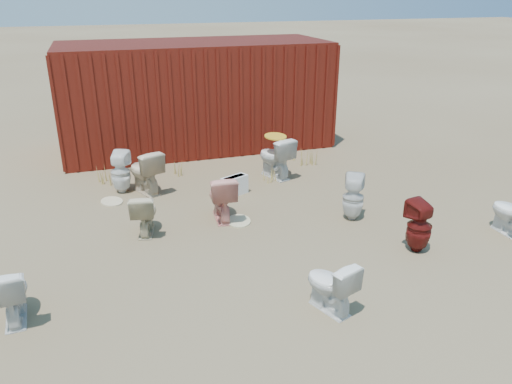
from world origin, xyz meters
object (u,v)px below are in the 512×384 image
object	(u,v)px
toilet_front_c	(330,285)
toilet_back_a	(121,172)
toilet_front_a	(10,293)
toilet_front_pink	(222,197)
shipping_container	(196,95)
loose_tank	(235,186)
toilet_front_maroon	(419,226)
toilet_back_beige_right	(144,213)
toilet_back_e	(353,197)
toilet_back_yellowlid	(275,157)
toilet_back_beige_left	(145,171)
toilet_front_e	(511,212)

from	to	relation	value
toilet_front_c	toilet_back_a	xyz separation A→B (m)	(-2.06, 4.50, 0.06)
toilet_front_a	toilet_front_pink	xyz separation A→B (m)	(2.91, 1.90, 0.04)
shipping_container	toilet_back_a	size ratio (longest dim) A/B	7.68
toilet_front_c	loose_tank	bearing A→B (deg)	-108.50
toilet_front_pink	toilet_front_maroon	size ratio (longest dim) A/B	1.00
toilet_front_a	toilet_back_a	bearing A→B (deg)	-116.63
toilet_back_beige_right	toilet_back_e	bearing A→B (deg)	-176.65
toilet_back_e	toilet_front_pink	bearing A→B (deg)	13.83
toilet_front_c	toilet_back_beige_right	distance (m)	3.24
toilet_front_c	toilet_front_maroon	distance (m)	2.03
toilet_front_c	toilet_front_pink	bearing A→B (deg)	-98.59
toilet_back_e	toilet_front_c	bearing A→B (deg)	88.43
shipping_container	toilet_back_e	bearing A→B (deg)	-72.44
toilet_front_maroon	loose_tank	world-z (taller)	toilet_front_maroon
toilet_front_maroon	toilet_back_e	distance (m)	1.30
toilet_front_maroon	toilet_back_a	xyz separation A→B (m)	(-3.88, 3.59, 0.00)
toilet_back_yellowlid	toilet_back_e	bearing A→B (deg)	84.94
toilet_back_e	loose_tank	distance (m)	2.23
toilet_back_beige_left	shipping_container	bearing A→B (deg)	-141.13
toilet_back_a	toilet_front_a	bearing A→B (deg)	89.77
toilet_front_pink	toilet_back_e	distance (m)	2.13
toilet_back_beige_right	toilet_back_a	bearing A→B (deg)	-70.40
toilet_front_e	toilet_back_yellowlid	world-z (taller)	toilet_back_yellowlid
toilet_back_yellowlid	loose_tank	bearing A→B (deg)	14.15
toilet_front_pink	toilet_back_e	bearing A→B (deg)	165.69
shipping_container	toilet_front_e	size ratio (longest dim) A/B	8.59
toilet_front_c	toilet_front_e	distance (m)	3.62
toilet_front_maroon	toilet_back_beige_left	size ratio (longest dim) A/B	0.94
toilet_front_a	toilet_front_e	size ratio (longest dim) A/B	1.00
toilet_front_maroon	toilet_front_e	world-z (taller)	toilet_front_maroon
toilet_back_beige_right	toilet_back_yellowlid	world-z (taller)	toilet_back_yellowlid
toilet_back_beige_right	toilet_back_beige_left	bearing A→B (deg)	-84.14
toilet_back_beige_right	toilet_back_yellowlid	xyz separation A→B (m)	(2.73, 1.72, 0.08)
toilet_front_pink	toilet_back_e	xyz separation A→B (m)	(2.02, -0.67, -0.00)
toilet_back_e	loose_tank	world-z (taller)	toilet_back_e
toilet_back_beige_left	toilet_front_maroon	bearing A→B (deg)	113.44
toilet_front_pink	toilet_front_maroon	bearing A→B (deg)	145.43
toilet_front_e	toilet_back_yellowlid	bearing A→B (deg)	-52.56
loose_tank	toilet_front_e	bearing A→B (deg)	-62.11
toilet_front_maroon	toilet_back_beige_right	world-z (taller)	toilet_front_maroon
shipping_container	toilet_front_e	world-z (taller)	shipping_container
toilet_front_pink	toilet_front_a	bearing A→B (deg)	37.11
toilet_front_maroon	toilet_front_e	distance (m)	1.67
toilet_back_beige_right	toilet_back_yellowlid	size ratio (longest dim) A/B	0.80
toilet_back_beige_left	toilet_back_yellowlid	bearing A→B (deg)	159.21
shipping_container	loose_tank	bearing A→B (deg)	-90.01
toilet_back_beige_right	toilet_front_c	bearing A→B (deg)	136.77
toilet_back_beige_left	toilet_back_yellowlid	size ratio (longest dim) A/B	0.99
toilet_front_a	toilet_front_c	world-z (taller)	toilet_front_a
toilet_front_a	toilet_back_e	bearing A→B (deg)	-170.79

